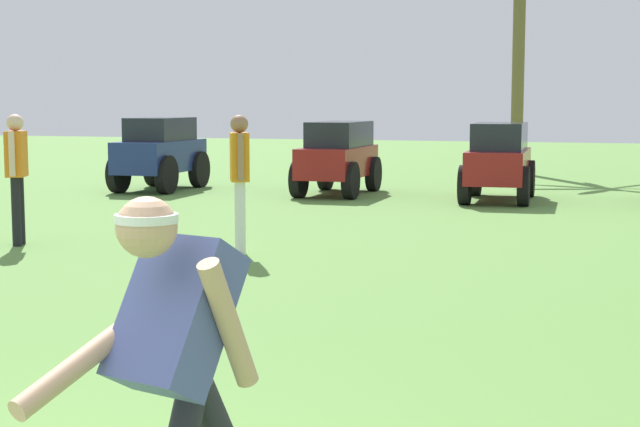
% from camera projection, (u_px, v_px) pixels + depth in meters
% --- Properties ---
extents(frisbee_thrower, '(0.65, 1.06, 1.39)m').
position_uv_depth(frisbee_thrower, '(178.00, 361.00, 3.48)').
color(frisbee_thrower, '#23232D').
rests_on(frisbee_thrower, ground_plane).
extents(teammate_near_sideline, '(0.33, 0.47, 1.56)m').
position_uv_depth(teammate_near_sideline, '(240.00, 170.00, 10.95)').
color(teammate_near_sideline, silver).
rests_on(teammate_near_sideline, ground_plane).
extents(teammate_midfield, '(0.31, 0.48, 1.56)m').
position_uv_depth(teammate_midfield, '(17.00, 167.00, 11.60)').
color(teammate_midfield, black).
rests_on(teammate_midfield, ground_plane).
extents(parked_car_slot_a, '(1.26, 2.39, 1.40)m').
position_uv_depth(parked_car_slot_a, '(160.00, 152.00, 18.97)').
color(parked_car_slot_a, navy).
rests_on(parked_car_slot_a, ground_plane).
extents(parked_car_slot_b, '(1.19, 2.42, 1.34)m').
position_uv_depth(parked_car_slot_b, '(338.00, 155.00, 18.12)').
color(parked_car_slot_b, maroon).
rests_on(parked_car_slot_b, ground_plane).
extents(parked_car_slot_c, '(1.27, 2.45, 1.34)m').
position_uv_depth(parked_car_slot_c, '(499.00, 159.00, 16.96)').
color(parked_car_slot_c, maroon).
rests_on(parked_car_slot_c, ground_plane).
extents(palm_tree_far_left, '(3.61, 2.97, 5.03)m').
position_uv_depth(palm_tree_far_left, '(518.00, 36.00, 23.23)').
color(palm_tree_far_left, brown).
rests_on(palm_tree_far_left, ground_plane).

